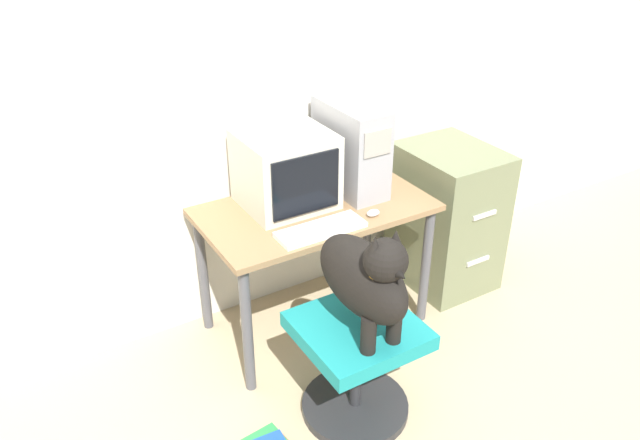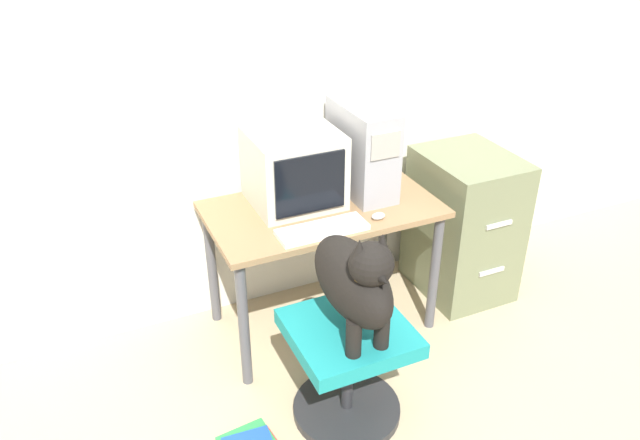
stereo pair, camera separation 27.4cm
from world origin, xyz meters
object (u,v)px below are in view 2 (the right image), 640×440
object	(u,v)px
crt_monitor	(294,168)
pc_tower	(362,149)
office_chair	(348,362)
filing_cabinet	(463,224)
keyboard	(322,229)
dog	(355,280)

from	to	relation	value
crt_monitor	pc_tower	bearing A→B (deg)	-2.93
office_chair	filing_cabinet	bearing A→B (deg)	31.11
pc_tower	office_chair	bearing A→B (deg)	-120.49
keyboard	crt_monitor	bearing A→B (deg)	90.31
keyboard	pc_tower	bearing A→B (deg)	40.57
keyboard	office_chair	size ratio (longest dim) A/B	0.85
dog	filing_cabinet	bearing A→B (deg)	32.75
pc_tower	filing_cabinet	bearing A→B (deg)	-8.98
keyboard	office_chair	distance (m)	0.60
crt_monitor	pc_tower	xyz separation A→B (m)	(0.36, -0.02, 0.04)
keyboard	filing_cabinet	distance (m)	1.04
crt_monitor	office_chair	distance (m)	0.95
pc_tower	keyboard	world-z (taller)	pc_tower
pc_tower	dog	xyz separation A→B (m)	(-0.43, -0.76, -0.19)
filing_cabinet	office_chair	bearing A→B (deg)	-148.89
filing_cabinet	keyboard	bearing A→B (deg)	-167.75
pc_tower	filing_cabinet	world-z (taller)	pc_tower
crt_monitor	office_chair	bearing A→B (deg)	-95.00
office_chair	pc_tower	bearing A→B (deg)	59.51
keyboard	dog	size ratio (longest dim) A/B	0.80
pc_tower	office_chair	size ratio (longest dim) A/B	0.92
pc_tower	filing_cabinet	size ratio (longest dim) A/B	0.55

